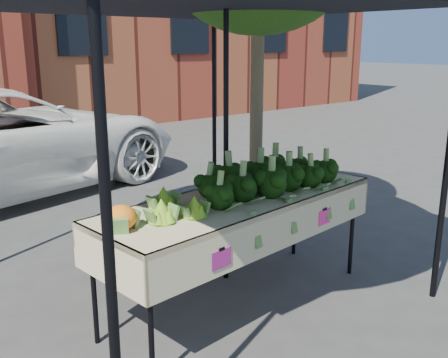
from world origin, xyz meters
TOP-DOWN VIEW (x-y plane):
  - ground at (0.00, 0.00)m, footprint 90.00×90.00m
  - table at (-0.25, -0.03)m, footprint 2.46×1.01m
  - canopy at (-0.38, 0.49)m, footprint 3.16×3.16m
  - broccoli_heap at (0.03, -0.00)m, footprint 1.39×0.59m
  - romanesco_cluster at (-0.91, -0.04)m, footprint 0.45×0.49m
  - cauliflower_pair at (-1.30, -0.08)m, footprint 0.22×0.22m
  - street_tree at (0.69, 0.80)m, footprint 1.87×1.87m

SIDE VIEW (x-z plane):
  - ground at x=0.00m, z-range 0.00..0.00m
  - table at x=-0.25m, z-range 0.00..0.90m
  - cauliflower_pair at x=-1.30m, z-range 0.90..1.09m
  - romanesco_cluster at x=-0.91m, z-range 0.90..1.12m
  - broccoli_heap at x=0.03m, z-range 0.90..1.18m
  - canopy at x=-0.38m, z-range 0.00..2.74m
  - street_tree at x=0.69m, z-range 0.00..3.69m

